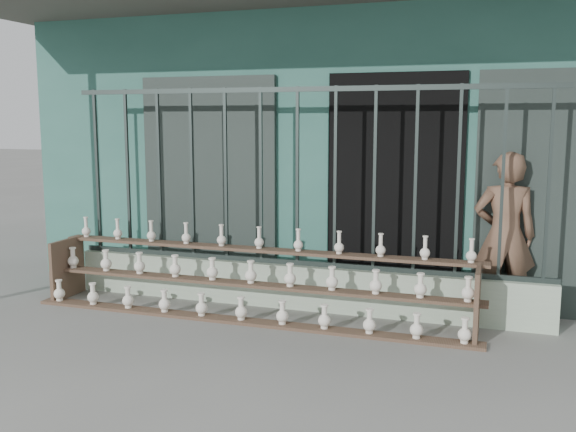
% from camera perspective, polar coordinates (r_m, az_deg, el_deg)
% --- Properties ---
extents(ground, '(60.00, 60.00, 0.00)m').
position_cam_1_polar(ground, '(5.54, -3.34, -11.77)').
color(ground, slate).
extents(workshop_building, '(7.40, 6.60, 3.21)m').
position_cam_1_polar(workshop_building, '(9.26, 6.39, 6.63)').
color(workshop_building, '#326A5D').
rests_on(workshop_building, ground).
extents(parapet_wall, '(5.00, 0.20, 0.45)m').
position_cam_1_polar(parapet_wall, '(6.64, 0.82, -6.26)').
color(parapet_wall, '#B1C8AB').
rests_on(parapet_wall, ground).
extents(security_fence, '(5.00, 0.04, 1.80)m').
position_cam_1_polar(security_fence, '(6.45, 0.84, 3.44)').
color(security_fence, '#283330').
rests_on(security_fence, parapet_wall).
extents(shelf_rack, '(4.50, 0.68, 0.85)m').
position_cam_1_polar(shelf_rack, '(6.35, -3.40, -5.73)').
color(shelf_rack, brown).
rests_on(shelf_rack, ground).
extents(elderly_woman, '(0.65, 0.48, 1.63)m').
position_cam_1_polar(elderly_woman, '(6.54, 18.70, -1.67)').
color(elderly_woman, brown).
rests_on(elderly_woman, ground).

